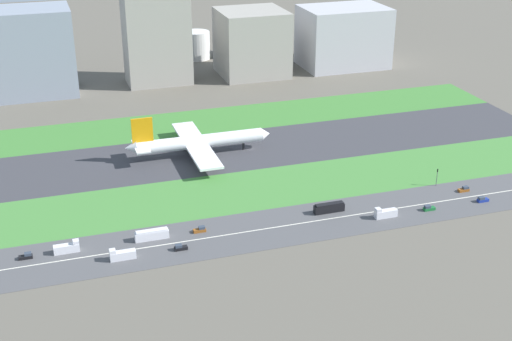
% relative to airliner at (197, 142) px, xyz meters
% --- Properties ---
extents(ground_plane, '(800.00, 800.00, 0.00)m').
position_rel_airliner_xyz_m(ground_plane, '(24.57, -0.00, -6.23)').
color(ground_plane, '#5B564C').
extents(runway, '(280.00, 46.00, 0.10)m').
position_rel_airliner_xyz_m(runway, '(24.57, -0.00, -6.18)').
color(runway, '#38383D').
rests_on(runway, ground_plane).
extents(grass_median_north, '(280.00, 36.00, 0.10)m').
position_rel_airliner_xyz_m(grass_median_north, '(24.57, 41.00, -6.18)').
color(grass_median_north, '#3D7A33').
rests_on(grass_median_north, ground_plane).
extents(grass_median_south, '(280.00, 36.00, 0.10)m').
position_rel_airliner_xyz_m(grass_median_south, '(24.57, -41.00, -6.18)').
color(grass_median_south, '#427F38').
rests_on(grass_median_south, ground_plane).
extents(highway, '(280.00, 28.00, 0.10)m').
position_rel_airliner_xyz_m(highway, '(24.57, -73.00, -6.18)').
color(highway, '#4C4C4F').
rests_on(highway, ground_plane).
extents(highway_centerline, '(266.00, 0.50, 0.01)m').
position_rel_airliner_xyz_m(highway_centerline, '(24.57, -73.00, -6.13)').
color(highway_centerline, silver).
rests_on(highway_centerline, highway).
extents(airliner, '(65.00, 56.00, 19.70)m').
position_rel_airliner_xyz_m(airliner, '(0.00, 0.00, 0.00)').
color(airliner, white).
rests_on(airliner, runway).
extents(truck_0, '(8.40, 2.50, 4.00)m').
position_rel_airliner_xyz_m(truck_0, '(-43.78, -78.00, -4.56)').
color(truck_0, silver).
rests_on(truck_0, highway).
extents(bus_1, '(11.60, 2.50, 3.50)m').
position_rel_airliner_xyz_m(bus_1, '(33.51, -68.00, -4.41)').
color(bus_1, black).
rests_on(bus_1, highway).
extents(truck_1, '(8.40, 2.50, 4.00)m').
position_rel_airliner_xyz_m(truck_1, '(-60.35, -68.00, -4.56)').
color(truck_1, silver).
rests_on(truck_1, highway).
extents(car_3, '(4.40, 1.80, 2.00)m').
position_rel_airliner_xyz_m(car_3, '(69.29, -78.00, -5.31)').
color(car_3, '#19662D').
rests_on(car_3, highway).
extents(car_4, '(4.40, 1.80, 2.00)m').
position_rel_airliner_xyz_m(car_4, '(-73.47, -68.00, -5.31)').
color(car_4, black).
rests_on(car_4, highway).
extents(car_2, '(4.40, 1.80, 2.00)m').
position_rel_airliner_xyz_m(car_2, '(-15.27, -68.00, -5.31)').
color(car_2, brown).
rests_on(car_2, highway).
extents(car_1, '(4.40, 1.80, 2.00)m').
position_rel_airliner_xyz_m(car_1, '(90.87, -68.00, -5.31)').
color(car_1, brown).
rests_on(car_1, highway).
extents(car_0, '(4.40, 1.80, 2.00)m').
position_rel_airliner_xyz_m(car_0, '(92.40, -78.00, -5.31)').
color(car_0, navy).
rests_on(car_0, highway).
extents(bus_0, '(11.60, 2.50, 3.50)m').
position_rel_airliner_xyz_m(bus_0, '(-32.23, -68.00, -4.41)').
color(bus_0, silver).
rests_on(bus_0, highway).
extents(car_5, '(4.40, 1.80, 2.00)m').
position_rel_airliner_xyz_m(car_5, '(-24.51, -78.00, -5.31)').
color(car_5, black).
rests_on(car_5, highway).
extents(truck_2, '(8.40, 2.50, 4.00)m').
position_rel_airliner_xyz_m(truck_2, '(51.26, -78.00, -4.56)').
color(truck_2, silver).
rests_on(truck_2, highway).
extents(traffic_light, '(0.36, 0.50, 7.20)m').
position_rel_airliner_xyz_m(traffic_light, '(83.24, -60.01, -1.94)').
color(traffic_light, '#4C4C51').
rests_on(traffic_light, highway).
extents(terminal_building, '(47.41, 33.10, 46.90)m').
position_rel_airliner_xyz_m(terminal_building, '(-65.43, 114.00, 17.22)').
color(terminal_building, gray).
rests_on(terminal_building, ground_plane).
extents(hangar_building, '(36.06, 24.12, 53.45)m').
position_rel_airliner_xyz_m(hangar_building, '(4.77, 114.00, 20.49)').
color(hangar_building, '#9E998E').
rests_on(hangar_building, ground_plane).
extents(office_tower, '(38.52, 37.31, 38.31)m').
position_rel_airliner_xyz_m(office_tower, '(61.39, 114.00, 12.92)').
color(office_tower, '#9E998E').
rests_on(office_tower, ground_plane).
extents(cargo_warehouse, '(51.25, 35.87, 36.61)m').
position_rel_airliner_xyz_m(cargo_warehouse, '(120.78, 114.00, 12.07)').
color(cargo_warehouse, '#B2B2B7').
rests_on(cargo_warehouse, ground_plane).
extents(fuel_tank_west, '(17.26, 17.26, 17.70)m').
position_rel_airliner_xyz_m(fuel_tank_west, '(38.12, 159.00, 2.62)').
color(fuel_tank_west, silver).
rests_on(fuel_tank_west, ground_plane).
extents(fuel_tank_centre, '(21.77, 21.77, 14.20)m').
position_rel_airliner_xyz_m(fuel_tank_centre, '(63.42, 159.00, 0.87)').
color(fuel_tank_centre, silver).
rests_on(fuel_tank_centre, ground_plane).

